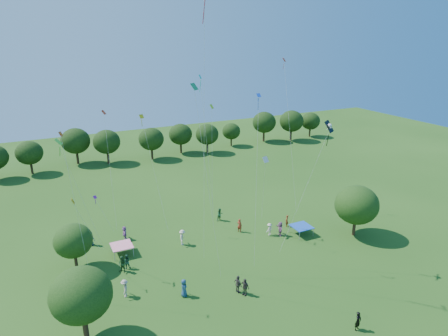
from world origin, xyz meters
TOP-DOWN VIEW (x-y plane):
  - near_tree_west at (-13.79, 10.28)m, footprint 4.70×4.70m
  - near_tree_north at (-13.28, 21.09)m, footprint 3.83×3.83m
  - near_tree_east at (17.22, 14.18)m, footprint 5.04×5.04m
  - treeline at (-1.73, 55.43)m, footprint 88.01×8.77m
  - tent_red_stripe at (-8.49, 21.80)m, footprint 2.20×2.20m
  - tent_blue at (11.68, 17.00)m, footprint 2.20×2.20m
  - man_in_black at (6.03, 1.76)m, footprint 0.71×0.56m
  - crowd_person_0 at (-5.02, 12.01)m, footprint 0.61×0.92m
  - crowd_person_1 at (11.31, 19.49)m, footprint 0.65×0.66m
  - crowd_person_2 at (4.57, 24.57)m, footprint 0.89×0.57m
  - crowd_person_3 at (-9.87, 14.30)m, footprint 0.80×1.22m
  - crowd_person_4 at (0.04, 9.75)m, footprint 0.77×1.09m
  - crowd_person_5 at (9.25, 17.88)m, footprint 1.03×1.74m
  - crowd_person_7 at (-14.49, 16.93)m, footprint 0.73×0.57m
  - crowd_person_8 at (-8.67, 18.83)m, footprint 0.82×0.51m
  - crowd_person_9 at (8.19, 18.52)m, footprint 1.08×0.73m
  - crowd_person_10 at (-0.35, 10.33)m, footprint 0.63×1.09m
  - crowd_person_11 at (-7.48, 24.99)m, footprint 0.81×1.61m
  - crowd_person_12 at (-11.23, 25.31)m, footprint 0.94×0.84m
  - crowd_person_13 at (5.38, 20.80)m, footprint 0.67×0.75m
  - crowd_person_14 at (-9.19, 18.32)m, footprint 0.94×0.97m
  - crowd_person_15 at (-1.89, 20.86)m, footprint 1.06×1.31m
  - pirate_kite at (9.60, 11.35)m, footprint 4.55×2.10m
  - red_high_kite at (-1.54, 14.54)m, footprint 0.78×1.41m
  - small_kite_0 at (13.98, 24.68)m, footprint 0.99×5.72m
  - small_kite_1 at (-12.60, 19.04)m, footprint 2.39×3.37m
  - small_kite_2 at (-3.95, 25.78)m, footprint 1.51×4.14m
  - small_kite_3 at (-3.05, 12.11)m, footprint 2.37×0.95m
  - small_kite_4 at (3.43, 13.88)m, footprint 1.93×3.05m
  - small_kite_5 at (-9.93, 26.43)m, footprint 1.66×1.74m
  - small_kite_6 at (6.68, 17.56)m, footprint 2.19×3.63m
  - small_kite_7 at (2.28, 23.96)m, footprint 1.40×1.15m
  - small_kite_8 at (-7.91, 28.53)m, footprint 0.80×4.63m
  - small_kite_9 at (-13.13, 15.84)m, footprint 1.04×1.91m
  - small_kite_10 at (2.63, 22.51)m, footprint 0.78×1.48m
  - small_kite_11 at (-13.02, 21.05)m, footprint 3.33×0.97m

SIDE VIEW (x-z plane):
  - crowd_person_1 at x=11.31m, z-range 0.00..1.51m
  - crowd_person_9 at x=8.19m, z-range 0.00..1.52m
  - crowd_person_8 at x=-8.67m, z-range 0.00..1.56m
  - crowd_person_11 at x=-7.48m, z-range 0.00..1.64m
  - man_in_black at x=6.03m, z-range 0.00..1.67m
  - crowd_person_12 at x=-11.23m, z-range 0.00..1.68m
  - crowd_person_2 at x=4.57m, z-range 0.00..1.69m
  - crowd_person_13 at x=5.38m, z-range 0.00..1.70m
  - crowd_person_4 at x=0.04m, z-range 0.00..1.70m
  - crowd_person_0 at x=-5.02m, z-range 0.00..1.72m
  - crowd_person_3 at x=-9.87m, z-range 0.00..1.72m
  - crowd_person_7 at x=-14.49m, z-range 0.00..1.74m
  - crowd_person_10 at x=-0.35m, z-range 0.00..1.75m
  - crowd_person_5 at x=9.25m, z-range 0.00..1.76m
  - crowd_person_14 at x=-9.19m, z-range 0.00..1.77m
  - crowd_person_15 at x=-1.89m, z-range 0.00..1.84m
  - tent_red_stripe at x=-8.49m, z-range 0.49..1.59m
  - tent_blue at x=11.68m, z-range 0.49..1.59m
  - near_tree_north at x=-13.28m, z-range 0.71..5.59m
  - near_tree_east at x=17.22m, z-range 0.81..6.97m
  - near_tree_west at x=-13.79m, z-range 0.97..7.16m
  - treeline at x=-1.73m, z-range 0.70..7.48m
  - small_kite_5 at x=-9.93m, z-range 2.55..6.59m
  - small_kite_1 at x=-12.60m, z-range 3.47..10.76m
  - small_kite_6 at x=6.68m, z-range 4.43..13.46m
  - small_kite_9 at x=-13.13m, z-range 4.20..18.22m
  - small_kite_2 at x=-3.95m, z-range 4.87..17.71m
  - small_kite_8 at x=-7.91m, z-range 5.17..18.32m
  - small_kite_11 at x=-13.02m, z-range 5.60..17.94m
  - small_kite_10 at x=2.63m, z-range 5.19..19.32m
  - small_kite_4 at x=3.43m, z-range 4.85..21.05m
  - small_kite_7 at x=2.28m, z-range 5.62..22.78m
  - pirate_kite at x=9.60m, z-range 7.39..21.09m
  - small_kite_3 at x=-3.05m, z-range 6.35..24.10m
  - small_kite_0 at x=13.98m, z-range 6.19..24.75m
  - red_high_kite at x=-1.54m, z-range 9.24..35.23m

